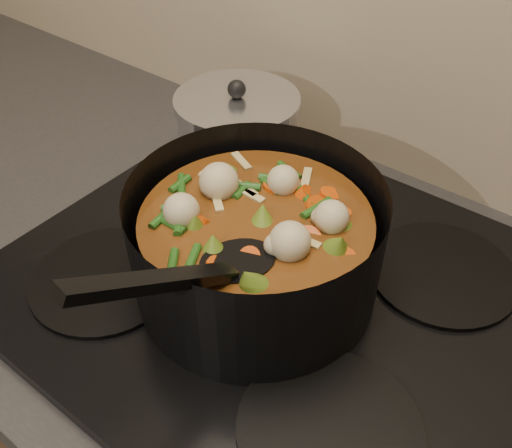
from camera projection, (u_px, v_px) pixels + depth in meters
The scene contains 3 objects.
stovetop at pixel (274, 282), 0.70m from camera, with size 0.62×0.54×0.03m.
stockpot at pixel (256, 246), 0.64m from camera, with size 0.36×0.43×0.21m.
saucepan at pixel (238, 134), 0.83m from camera, with size 0.18×0.18×0.15m.
Camera 1 is at (0.28, 1.53, 1.44)m, focal length 40.00 mm.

